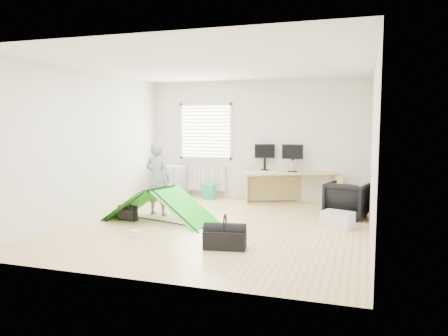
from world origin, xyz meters
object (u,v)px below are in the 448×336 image
(monitor_left, at_px, (265,161))
(person, at_px, (158,178))
(filing_cabinet, at_px, (173,181))
(duffel_bag, at_px, (225,239))
(office_chair, at_px, (347,200))
(thermos, at_px, (292,166))
(kite, at_px, (159,205))
(laptop_bag, at_px, (128,213))
(monitor_right, at_px, (293,162))
(storage_crate, at_px, (337,220))
(desk, at_px, (290,188))

(monitor_left, xyz_separation_m, person, (-1.61, -2.10, -0.21))
(filing_cabinet, height_order, duffel_bag, filing_cabinet)
(office_chair, bearing_deg, thermos, -27.67)
(filing_cabinet, bearing_deg, office_chair, -3.39)
(kite, bearing_deg, monitor_left, 79.14)
(office_chair, relative_size, person, 0.52)
(monitor_left, xyz_separation_m, thermos, (0.65, -0.16, -0.09))
(kite, height_order, duffel_bag, kite)
(office_chair, distance_m, laptop_bag, 4.03)
(monitor_right, distance_m, thermos, 0.10)
(filing_cabinet, xyz_separation_m, kite, (0.85, -2.44, -0.08))
(office_chair, bearing_deg, storage_crate, 96.91)
(filing_cabinet, height_order, thermos, thermos)
(office_chair, distance_m, storage_crate, 0.90)
(monitor_right, bearing_deg, desk, -119.37)
(person, bearing_deg, thermos, -134.02)
(person, bearing_deg, desk, -133.95)
(monitor_right, height_order, office_chair, monitor_right)
(person, relative_size, storage_crate, 2.86)
(filing_cabinet, relative_size, storage_crate, 1.54)
(monitor_left, bearing_deg, kite, -131.99)
(kite, xyz_separation_m, laptop_bag, (-0.59, -0.09, -0.17))
(storage_crate, bearing_deg, monitor_left, 129.25)
(storage_crate, xyz_separation_m, laptop_bag, (-3.62, -0.61, -0.00))
(thermos, xyz_separation_m, duffel_bag, (-0.35, -3.68, -0.69))
(duffel_bag, bearing_deg, monitor_left, 84.62)
(kite, distance_m, duffel_bag, 2.02)
(desk, height_order, storage_crate, desk)
(duffel_bag, bearing_deg, laptop_bag, 143.06)
(desk, bearing_deg, duffel_bag, -117.18)
(desk, distance_m, thermos, 0.47)
(office_chair, relative_size, kite, 0.37)
(office_chair, distance_m, person, 3.57)
(monitor_right, bearing_deg, thermos, -83.73)
(filing_cabinet, bearing_deg, monitor_left, 16.29)
(desk, bearing_deg, monitor_right, 39.63)
(laptop_bag, bearing_deg, monitor_right, 50.94)
(office_chair, height_order, laptop_bag, office_chair)
(thermos, relative_size, person, 0.18)
(desk, xyz_separation_m, kite, (-1.92, -2.44, -0.04))
(office_chair, relative_size, laptop_bag, 2.02)
(thermos, bearing_deg, kite, -128.43)
(monitor_left, bearing_deg, laptop_bag, -140.44)
(storage_crate, bearing_deg, desk, 120.32)
(monitor_left, xyz_separation_m, kite, (-1.31, -2.63, -0.61))
(monitor_right, xyz_separation_m, storage_crate, (1.08, -1.99, -0.77))
(desk, bearing_deg, monitor_left, 139.80)
(storage_crate, height_order, laptop_bag, storage_crate)
(monitor_left, height_order, laptop_bag, monitor_left)
(person, bearing_deg, monitor_right, -133.41)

